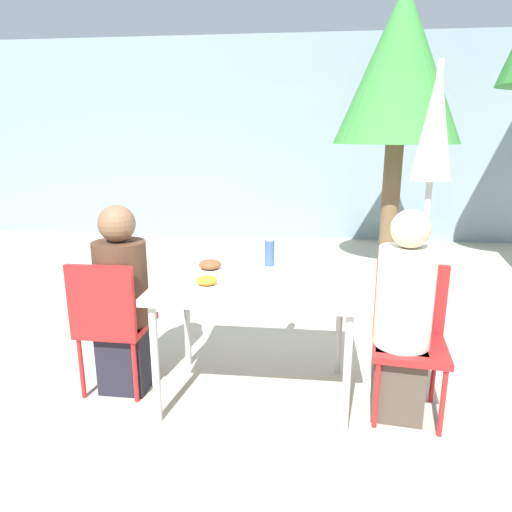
% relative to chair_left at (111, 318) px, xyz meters
% --- Properties ---
extents(ground_plane, '(24.00, 24.00, 0.00)m').
position_rel_chair_left_xyz_m(ground_plane, '(0.88, 0.07, -0.50)').
color(ground_plane, '#B2A893').
extents(building_facade, '(10.00, 0.20, 3.00)m').
position_rel_chair_left_xyz_m(building_facade, '(0.88, 4.77, 1.00)').
color(building_facade, gray).
rests_on(building_facade, ground).
extents(dining_table, '(1.16, 0.79, 0.75)m').
position_rel_chair_left_xyz_m(dining_table, '(0.88, 0.07, 0.18)').
color(dining_table, silver).
rests_on(dining_table, ground).
extents(chair_left, '(0.41, 0.41, 0.86)m').
position_rel_chair_left_xyz_m(chair_left, '(0.00, 0.00, 0.00)').
color(chair_left, red).
rests_on(chair_left, ground).
extents(person_left, '(0.32, 0.32, 1.18)m').
position_rel_chair_left_xyz_m(person_left, '(0.05, 0.08, 0.06)').
color(person_left, black).
rests_on(person_left, ground).
extents(chair_right, '(0.44, 0.44, 0.86)m').
position_rel_chair_left_xyz_m(chair_right, '(1.77, 0.05, 0.00)').
color(chair_right, red).
rests_on(chair_right, ground).
extents(person_right, '(0.31, 0.31, 1.20)m').
position_rel_chair_left_xyz_m(person_right, '(1.71, -0.03, 0.07)').
color(person_right, '#473D33').
rests_on(person_right, ground).
extents(closed_umbrella, '(0.36, 0.36, 2.04)m').
position_rel_chair_left_xyz_m(closed_umbrella, '(2.00, 0.82, 0.96)').
color(closed_umbrella, '#333333').
rests_on(closed_umbrella, ground).
extents(plate_0, '(0.22, 0.22, 0.06)m').
position_rel_chair_left_xyz_m(plate_0, '(0.62, -0.07, 0.27)').
color(plate_0, white).
rests_on(plate_0, dining_table).
extents(plate_1, '(0.26, 0.26, 0.07)m').
position_rel_chair_left_xyz_m(plate_1, '(0.57, 0.24, 0.27)').
color(plate_1, white).
rests_on(plate_1, dining_table).
extents(bottle, '(0.06, 0.06, 0.19)m').
position_rel_chair_left_xyz_m(bottle, '(0.93, 0.40, 0.34)').
color(bottle, '#334C8E').
rests_on(bottle, dining_table).
extents(drinking_cup, '(0.07, 0.07, 0.10)m').
position_rel_chair_left_xyz_m(drinking_cup, '(0.40, 0.30, 0.30)').
color(drinking_cup, white).
rests_on(drinking_cup, dining_table).
extents(salad_bowl, '(0.17, 0.17, 0.06)m').
position_rel_chair_left_xyz_m(salad_bowl, '(1.15, 0.22, 0.28)').
color(salad_bowl, white).
rests_on(salad_bowl, dining_table).
extents(tree_behind_left, '(1.36, 1.36, 3.11)m').
position_rel_chair_left_xyz_m(tree_behind_left, '(2.10, 2.86, 1.77)').
color(tree_behind_left, brown).
rests_on(tree_behind_left, ground).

